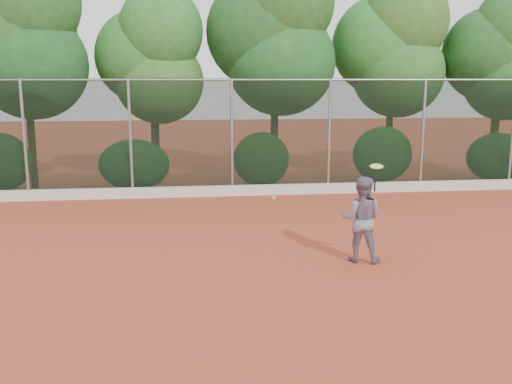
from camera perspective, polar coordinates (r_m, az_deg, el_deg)
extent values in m
plane|color=#A63F27|center=(10.76, 0.65, -7.58)|extent=(80.00, 80.00, 0.00)
cube|color=beige|center=(17.29, -2.33, 0.15)|extent=(24.00, 0.20, 0.30)
imported|color=slate|center=(11.12, 10.48, -2.68)|extent=(0.98, 0.88, 1.66)
cube|color=black|center=(17.23, -2.42, 5.49)|extent=(24.00, 0.01, 3.50)
cylinder|color=gray|center=(17.15, -2.47, 11.15)|extent=(24.00, 0.06, 0.06)
cylinder|color=gray|center=(17.80, -22.13, 4.86)|extent=(0.09, 0.09, 3.50)
cylinder|color=gray|center=(17.26, -12.44, 5.25)|extent=(0.09, 0.09, 3.50)
cylinder|color=gray|center=(17.23, -2.42, 5.49)|extent=(0.09, 0.09, 3.50)
cylinder|color=gray|center=(17.72, 7.34, 5.57)|extent=(0.09, 0.09, 3.50)
cylinder|color=gray|center=(18.68, 16.34, 5.49)|extent=(0.09, 0.09, 3.50)
cylinder|color=#402E18|center=(19.73, -21.50, 4.57)|extent=(0.24, 0.24, 2.90)
ellipsoid|color=#256227|center=(19.49, -21.51, 11.73)|extent=(3.50, 2.90, 3.40)
ellipsoid|color=#32712B|center=(19.95, -22.94, 14.48)|extent=(3.80, 3.10, 3.70)
ellipsoid|color=#306F2A|center=(19.50, -21.71, 17.33)|extent=(3.10, 2.60, 3.20)
cylinder|color=#45301A|center=(19.55, -10.00, 4.39)|extent=(0.28, 0.28, 2.40)
ellipsoid|color=#2C5E20|center=(19.31, -9.63, 10.86)|extent=(2.90, 2.40, 2.80)
ellipsoid|color=#245E20|center=(19.65, -11.16, 13.15)|extent=(3.20, 2.70, 3.10)
ellipsoid|color=#245D20|center=(19.17, -9.51, 15.65)|extent=(2.70, 2.30, 2.90)
cylinder|color=#402E18|center=(19.42, 1.85, 5.40)|extent=(0.26, 0.26, 3.00)
ellipsoid|color=#2A6E2A|center=(19.26, 2.54, 12.79)|extent=(3.60, 3.00, 3.50)
ellipsoid|color=#276325|center=(19.53, 0.92, 15.72)|extent=(3.90, 3.20, 3.80)
ellipsoid|color=#346A28|center=(19.32, 2.95, 18.43)|extent=(3.20, 2.70, 3.30)
cylinder|color=#44311A|center=(20.65, 13.12, 5.04)|extent=(0.24, 0.24, 2.70)
ellipsoid|color=#245A1E|center=(20.52, 14.05, 11.54)|extent=(3.20, 2.70, 3.10)
ellipsoid|color=#226322|center=(20.66, 12.53, 14.10)|extent=(3.50, 2.90, 3.40)
ellipsoid|color=#29561D|center=(20.55, 14.65, 16.26)|extent=(3.00, 2.50, 3.10)
cylinder|color=#462C1B|center=(21.85, 22.66, 4.53)|extent=(0.28, 0.28, 2.50)
ellipsoid|color=#30742C|center=(21.75, 23.70, 10.38)|extent=(3.00, 2.50, 2.90)
ellipsoid|color=#2B6626|center=(21.78, 22.31, 12.59)|extent=(3.30, 2.80, 3.20)
ellipsoid|color=#2B6024|center=(18.93, -24.27, 2.73)|extent=(1.90, 1.00, 1.80)
ellipsoid|color=#2A6B29|center=(18.16, -12.09, 2.68)|extent=(2.20, 1.16, 1.60)
ellipsoid|color=#336627|center=(18.22, 0.54, 3.28)|extent=(1.80, 1.04, 1.76)
ellipsoid|color=#2E752C|center=(19.14, 12.53, 3.69)|extent=(2.00, 1.10, 1.84)
ellipsoid|color=#296024|center=(20.83, 22.97, 3.25)|extent=(2.16, 1.12, 1.64)
cylinder|color=black|center=(10.98, 11.80, 0.76)|extent=(0.07, 0.12, 0.29)
torus|color=black|center=(10.87, 11.98, 2.52)|extent=(0.37, 0.36, 0.10)
cylinder|color=#DBEC45|center=(10.87, 11.98, 2.52)|extent=(0.31, 0.31, 0.07)
sphere|color=#E8F638|center=(10.84, 1.81, -0.58)|extent=(0.06, 0.06, 0.06)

